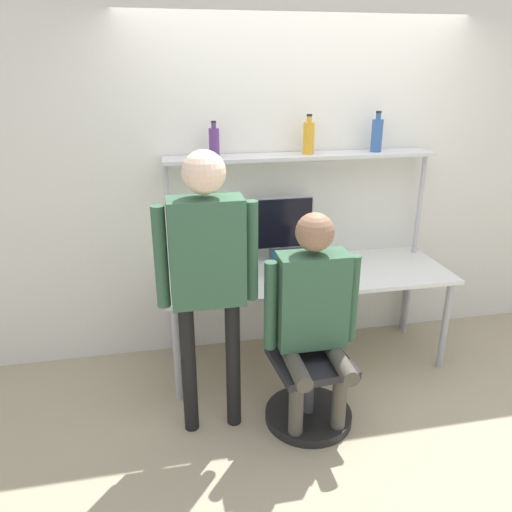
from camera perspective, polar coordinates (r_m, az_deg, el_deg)
name	(u,v)px	position (r m, az deg, el deg)	size (l,w,h in m)	color
ground_plane	(319,388)	(3.72, 7.24, -14.72)	(12.00, 12.00, 0.00)	tan
wall_back	(295,179)	(3.86, 4.48, 8.80)	(8.00, 0.06, 2.70)	silver
desk	(307,280)	(3.70, 5.85, -2.79)	(2.09, 0.73, 0.74)	silver
shelf_unit	(301,182)	(3.70, 5.18, 8.40)	(1.99, 0.25, 1.56)	silver
monitor	(276,226)	(3.75, 2.30, 3.40)	(0.57, 0.16, 0.51)	#B7B7BC
laptop	(292,272)	(3.52, 4.12, -1.81)	(0.30, 0.22, 0.22)	#333338
cell_phone	(331,280)	(3.56, 8.62, -2.72)	(0.07, 0.15, 0.01)	silver
office_chair	(307,379)	(3.31, 5.87, -13.82)	(0.56, 0.56, 0.91)	black
person_seated	(313,307)	(3.00, 6.57, -5.77)	(0.59, 0.47, 1.39)	#4C473D
person_standing	(207,261)	(2.82, -5.60, -0.58)	(0.58, 0.24, 1.75)	black
bottle_purple	(214,142)	(3.52, -4.81, 12.86)	(0.07, 0.07, 0.25)	#593372
bottle_amber	(309,137)	(3.66, 6.03, 13.34)	(0.08, 0.08, 0.28)	gold
bottle_blue	(377,135)	(3.84, 13.65, 13.33)	(0.08, 0.08, 0.29)	#335999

